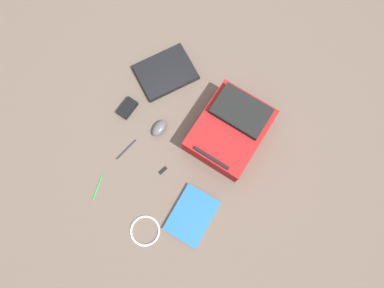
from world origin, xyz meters
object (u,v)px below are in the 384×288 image
Objects in this scene: laptop at (166,72)px; power_brick at (127,108)px; pen_blue at (97,187)px; computer_mouse at (159,128)px; usb_stick at (163,170)px; cable_coil at (145,231)px; backpack at (231,129)px; book_red at (192,216)px; pen_black at (126,149)px.

laptop and power_brick have the same top height.
laptop is at bearing -81.76° from pen_blue.
computer_mouse reaches higher than pen_blue.
laptop is 0.72m from pen_blue.
power_brick is (0.04, 0.29, 0.00)m from laptop.
cable_coil is at bearing 111.16° from usb_stick.
cable_coil is 1.34× the size of power_brick.
pen_blue is 2.76× the size of usb_stick.
computer_mouse is at bearing -98.87° from pen_blue.
laptop reaches higher than pen_blue.
laptop reaches higher than cable_coil.
backpack is 0.49m from laptop.
book_red reaches higher than cable_coil.
backpack is at bearing -78.57° from book_red.
usb_stick is (0.11, -0.29, -0.00)m from cable_coil.
laptop is 7.87× the size of usb_stick.
book_red is at bearing 145.89° from computer_mouse.
computer_mouse reaches higher than power_brick.
pen_blue is at bearing -4.41° from cable_coil.
power_brick is at bearing -53.23° from pen_black.
laptop is 1.37× the size of book_red.
laptop is 0.33m from computer_mouse.
computer_mouse is 0.21m from power_brick.
pen_black is at bearing 67.48° from computer_mouse.
usb_stick is at bearing 125.72° from laptop.
pen_black is at bearing 45.55° from backpack.
backpack reaches higher than laptop.
laptop is 3.43× the size of power_brick.
book_red is at bearing 101.43° from backpack.
backpack is at bearing -148.21° from computer_mouse.
book_red is 1.98× the size of pen_black.
computer_mouse is (-0.17, 0.28, 0.00)m from laptop.
power_brick reaches higher than pen_blue.
book_red is (-0.58, 0.54, -0.00)m from laptop.
book_red is 0.49m from computer_mouse.
book_red reaches higher than usb_stick.
computer_mouse reaches higher than book_red.
backpack is 3.83× the size of power_brick.
computer_mouse is 0.76× the size of pen_blue.
cable_coil is (0.05, 0.66, -0.07)m from backpack.
cable_coil is at bearing 85.71° from backpack.
pen_blue is 0.35m from usb_stick.
book_red is at bearing 157.85° from power_brick.
power_brick is at bearing -43.46° from cable_coil.
backpack is 3.18× the size of pen_blue.
cable_coil reaches higher than pen_blue.
backpack is 8.78× the size of usb_stick.
power_brick is at bearing 22.38° from backpack.
book_red is at bearing 136.86° from laptop.
book_red is at bearing 171.64° from pen_black.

